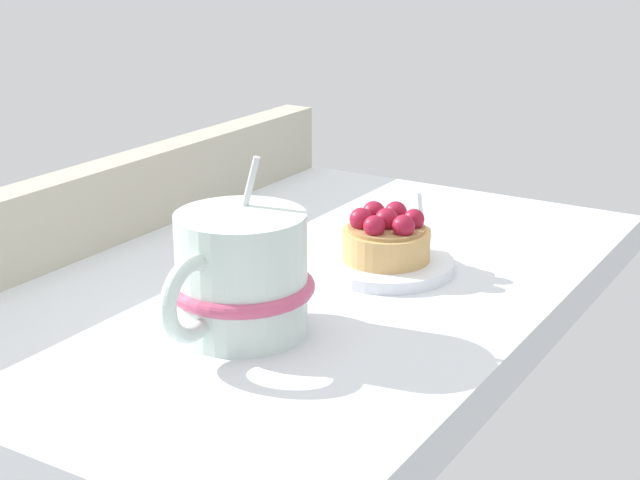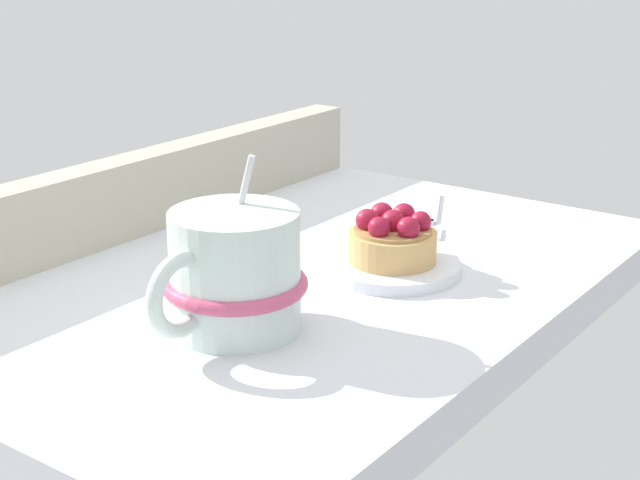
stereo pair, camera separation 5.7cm
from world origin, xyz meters
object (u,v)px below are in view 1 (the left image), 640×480
(dessert_plate, at_px, (386,265))
(dessert_fork, at_px, (413,211))
(raspberry_tart, at_px, (386,237))
(coffee_mug, at_px, (240,276))

(dessert_plate, height_order, dessert_fork, dessert_plate)
(raspberry_tart, height_order, dessert_fork, raspberry_tart)
(raspberry_tart, relative_size, coffee_mug, 0.54)
(dessert_plate, distance_m, coffee_mug, 0.18)
(coffee_mug, relative_size, dessert_fork, 0.95)
(coffee_mug, xyz_separation_m, dessert_fork, (0.33, 0.02, -0.04))
(raspberry_tart, height_order, coffee_mug, coffee_mug)
(dessert_plate, bearing_deg, dessert_fork, 18.11)
(dessert_plate, relative_size, coffee_mug, 0.83)
(dessert_fork, bearing_deg, dessert_plate, -161.89)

